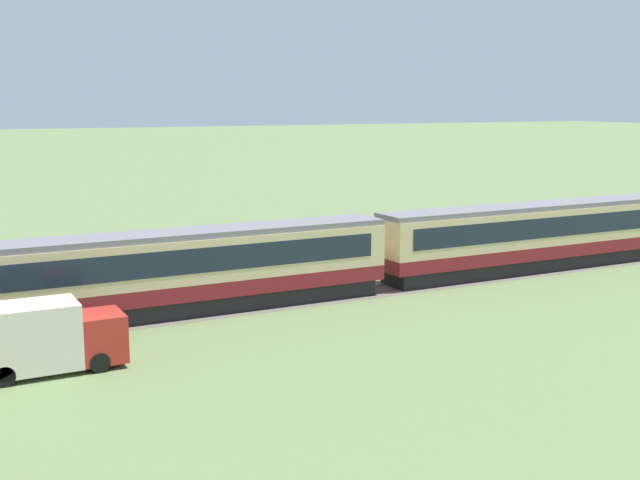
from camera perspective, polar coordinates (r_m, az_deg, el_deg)
ground_plane at (r=55.16m, az=18.15°, el=-1.65°), size 600.00×600.00×0.00m
passenger_train at (r=45.27m, az=4.48°, el=-0.60°), size 90.22×2.86×4.19m
railway_track at (r=42.03m, az=-5.30°, el=-4.66°), size 150.93×3.60×0.04m
delivery_truck_red at (r=33.20m, az=-19.13°, el=-6.58°), size 5.87×2.23×2.81m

